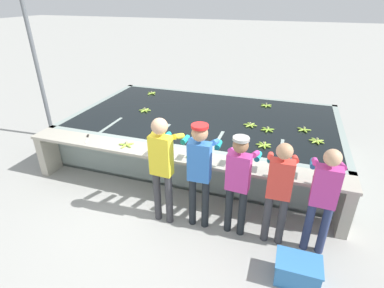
% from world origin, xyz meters
% --- Properties ---
extents(ground_plane, '(80.00, 80.00, 0.00)m').
position_xyz_m(ground_plane, '(0.00, 0.00, 0.00)').
color(ground_plane, '#999993').
rests_on(ground_plane, ground).
extents(wash_tank, '(5.55, 3.26, 0.85)m').
position_xyz_m(wash_tank, '(0.00, 2.07, 0.42)').
color(wash_tank, gray).
rests_on(wash_tank, ground).
extents(work_ledge, '(5.55, 0.45, 0.85)m').
position_xyz_m(work_ledge, '(0.00, 0.23, 0.63)').
color(work_ledge, '#A8A393').
rests_on(work_ledge, ground).
extents(worker_0, '(0.43, 0.73, 1.73)m').
position_xyz_m(worker_0, '(0.06, -0.37, 1.04)').
color(worker_0, '#38383D').
rests_on(worker_0, ground).
extents(worker_1, '(0.42, 0.72, 1.68)m').
position_xyz_m(worker_1, '(0.60, -0.30, 1.02)').
color(worker_1, '#1E2328').
rests_on(worker_1, ground).
extents(worker_2, '(0.44, 0.72, 1.57)m').
position_xyz_m(worker_2, '(1.16, -0.28, 0.95)').
color(worker_2, '#1E2328').
rests_on(worker_2, ground).
extents(worker_3, '(0.42, 0.71, 1.58)m').
position_xyz_m(worker_3, '(1.70, -0.29, 0.94)').
color(worker_3, '#38383D').
rests_on(worker_3, ground).
extents(worker_4, '(0.42, 0.71, 1.58)m').
position_xyz_m(worker_4, '(2.26, -0.29, 0.94)').
color(worker_4, navy).
rests_on(worker_4, ground).
extents(banana_bunch_floating_0, '(0.27, 0.28, 0.08)m').
position_xyz_m(banana_bunch_floating_0, '(2.02, 1.91, 0.86)').
color(banana_bunch_floating_0, '#93BC3D').
rests_on(banana_bunch_floating_0, wash_tank).
extents(banana_bunch_floating_1, '(0.27, 0.27, 0.08)m').
position_xyz_m(banana_bunch_floating_1, '(-1.79, 3.12, 0.87)').
color(banana_bunch_floating_1, '#93BC3D').
rests_on(banana_bunch_floating_1, wash_tank).
extents(banana_bunch_floating_2, '(0.27, 0.28, 0.08)m').
position_xyz_m(banana_bunch_floating_2, '(1.36, 1.69, 0.86)').
color(banana_bunch_floating_2, '#7FAD33').
rests_on(banana_bunch_floating_2, wash_tank).
extents(banana_bunch_floating_3, '(0.28, 0.28, 0.08)m').
position_xyz_m(banana_bunch_floating_3, '(-1.38, 1.90, 0.86)').
color(banana_bunch_floating_3, '#93BC3D').
rests_on(banana_bunch_floating_3, wash_tank).
extents(banana_bunch_floating_4, '(0.28, 0.26, 0.08)m').
position_xyz_m(banana_bunch_floating_4, '(1.01, 1.81, 0.86)').
color(banana_bunch_floating_4, '#93BC3D').
rests_on(banana_bunch_floating_4, wash_tank).
extents(banana_bunch_floating_5, '(0.28, 0.28, 0.08)m').
position_xyz_m(banana_bunch_floating_5, '(1.36, 0.99, 0.86)').
color(banana_bunch_floating_5, '#8CB738').
rests_on(banana_bunch_floating_5, wash_tank).
extents(banana_bunch_floating_6, '(0.26, 0.28, 0.08)m').
position_xyz_m(banana_bunch_floating_6, '(1.18, 3.10, 0.86)').
color(banana_bunch_floating_6, '#8CB738').
rests_on(banana_bunch_floating_6, wash_tank).
extents(banana_bunch_floating_7, '(0.28, 0.28, 0.08)m').
position_xyz_m(banana_bunch_floating_7, '(2.24, 1.46, 0.86)').
color(banana_bunch_floating_7, '#9EC642').
rests_on(banana_bunch_floating_7, wash_tank).
extents(banana_bunch_ledge_0, '(0.27, 0.27, 0.08)m').
position_xyz_m(banana_bunch_ledge_0, '(-0.90, 0.24, 0.87)').
color(banana_bunch_ledge_0, '#93BC3D').
rests_on(banana_bunch_ledge_0, work_ledge).
extents(banana_bunch_ledge_1, '(0.27, 0.28, 0.08)m').
position_xyz_m(banana_bunch_ledge_1, '(0.35, 0.21, 0.87)').
color(banana_bunch_ledge_1, '#8CB738').
rests_on(banana_bunch_ledge_1, work_ledge).
extents(knife_0, '(0.20, 0.32, 0.02)m').
position_xyz_m(knife_0, '(-1.74, 0.29, 0.86)').
color(knife_0, silver).
rests_on(knife_0, work_ledge).
extents(crate, '(0.55, 0.39, 0.32)m').
position_xyz_m(crate, '(2.07, -0.92, 0.16)').
color(crate, '#3375B7').
rests_on(crate, ground).
extents(support_post_left, '(0.09, 0.09, 3.20)m').
position_xyz_m(support_post_left, '(-3.83, 1.56, 1.60)').
color(support_post_left, slate).
rests_on(support_post_left, ground).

